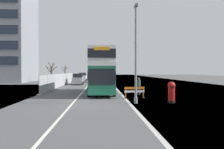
# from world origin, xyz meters

# --- Properties ---
(ground) EXTENTS (140.00, 280.00, 0.10)m
(ground) POSITION_xyz_m (0.63, 0.07, -0.05)
(ground) COLOR #4C4C4F
(double_decker_bus) EXTENTS (2.90, 10.39, 4.95)m
(double_decker_bus) POSITION_xyz_m (0.98, 7.59, 2.63)
(double_decker_bus) COLOR #196042
(double_decker_bus) RESTS_ON ground
(lamppost_foreground) EXTENTS (0.29, 0.70, 7.77)m
(lamppost_foreground) POSITION_xyz_m (3.67, -0.27, 3.66)
(lamppost_foreground) COLOR gray
(lamppost_foreground) RESTS_ON ground
(red_pillar_postbox) EXTENTS (0.61, 0.61, 1.70)m
(red_pillar_postbox) POSITION_xyz_m (6.58, -0.12, 0.93)
(red_pillar_postbox) COLOR black
(red_pillar_postbox) RESTS_ON ground
(roadworks_barrier) EXTENTS (1.92, 0.62, 1.05)m
(roadworks_barrier) POSITION_xyz_m (4.10, 3.01, 0.66)
(roadworks_barrier) COLOR orange
(roadworks_barrier) RESTS_ON ground
(construction_site_fence) EXTENTS (0.44, 27.40, 2.17)m
(construction_site_fence) POSITION_xyz_m (-5.61, 19.48, 1.04)
(construction_site_fence) COLOR #A8AAAD
(construction_site_fence) RESTS_ON ground
(car_oncoming_near) EXTENTS (2.04, 4.00, 2.10)m
(car_oncoming_near) POSITION_xyz_m (-3.43, 23.38, 0.98)
(car_oncoming_near) COLOR gray
(car_oncoming_near) RESTS_ON ground
(car_receding_mid) EXTENTS (2.05, 4.21, 2.25)m
(car_receding_mid) POSITION_xyz_m (0.41, 30.90, 1.05)
(car_receding_mid) COLOR black
(car_receding_mid) RESTS_ON ground
(car_receding_far) EXTENTS (2.08, 4.24, 2.17)m
(car_receding_far) POSITION_xyz_m (-3.78, 37.50, 1.02)
(car_receding_far) COLOR silver
(car_receding_far) RESTS_ON ground
(car_far_side) EXTENTS (2.09, 4.43, 2.15)m
(car_far_side) POSITION_xyz_m (0.09, 44.31, 1.01)
(car_far_side) COLOR gray
(car_far_side) RESTS_ON ground
(bare_tree_far_verge_near) EXTENTS (2.75, 2.64, 4.79)m
(bare_tree_far_verge_near) POSITION_xyz_m (-10.86, 33.92, 2.33)
(bare_tree_far_verge_near) COLOR #4C3D2D
(bare_tree_far_verge_near) RESTS_ON ground
(bare_tree_far_verge_mid) EXTENTS (2.60, 2.78, 4.74)m
(bare_tree_far_verge_mid) POSITION_xyz_m (-10.86, 53.01, 2.38)
(bare_tree_far_verge_mid) COLOR #4C3D2D
(bare_tree_far_verge_mid) RESTS_ON ground
(pedestrian_at_kerb) EXTENTS (0.34, 0.34, 1.84)m
(pedestrian_at_kerb) POSITION_xyz_m (5.02, 5.73, 0.93)
(pedestrian_at_kerb) COLOR #2D3342
(pedestrian_at_kerb) RESTS_ON ground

